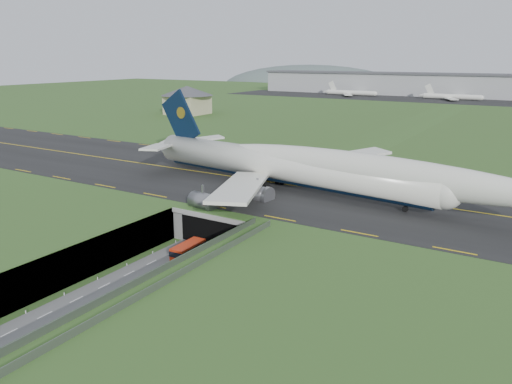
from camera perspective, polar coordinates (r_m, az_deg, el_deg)
The scene contains 10 objects.
ground at distance 83.58m, azimuth -8.66°, elevation -7.88°, with size 900.00×900.00×0.00m, color #355221.
airfield_deck at distance 82.46m, azimuth -8.74°, elevation -5.96°, with size 800.00×800.00×6.00m, color gray.
trench_road at distance 78.48m, azimuth -12.20°, elevation -9.57°, with size 12.00×75.00×0.20m, color slate.
taxiway at distance 107.57m, azimuth 2.49°, elevation 0.98°, with size 800.00×44.00×0.18m, color black.
tunnel_portal at distance 94.93m, azimuth -2.29°, elevation -2.71°, with size 17.00×22.30×6.00m.
guideway at distance 61.79m, azimuth -12.38°, elevation -11.33°, with size 3.00×53.00×7.05m.
jumbo_jet at distance 98.76m, azimuth 6.13°, elevation 2.72°, with size 91.87×59.23×19.74m.
shuttle_tram at distance 83.44m, azimuth -7.76°, elevation -6.74°, with size 2.79×6.85×2.79m.
service_building at distance 240.16m, azimuth -7.87°, elevation 10.65°, with size 24.86×24.86×13.22m.
cargo_terminal at distance 361.81m, azimuth 23.75°, elevation 11.06°, with size 320.00×67.00×15.60m.
Camera 1 is at (50.10, -58.42, 32.62)m, focal length 35.00 mm.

